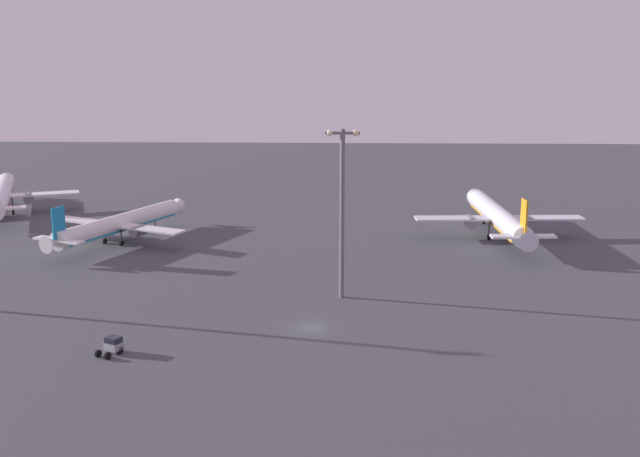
{
  "coord_description": "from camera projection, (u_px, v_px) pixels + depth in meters",
  "views": [
    {
      "loc": [
        4.24,
        -95.26,
        35.06
      ],
      "look_at": [
        -0.18,
        40.14,
        4.0
      ],
      "focal_mm": 43.46,
      "sensor_mm": 36.0,
      "label": 1
    }
  ],
  "objects": [
    {
      "name": "airplane_near_gate",
      "position": [
        1.0,
        195.0,
        170.36
      ],
      "size": [
        32.13,
        40.78,
        10.86
      ],
      "rotation": [
        0.0,
        0.0,
        0.36
      ],
      "color": "white",
      "rests_on": "ground"
    },
    {
      "name": "ground_plane",
      "position": [
        311.0,
        327.0,
        100.77
      ],
      "size": [
        416.0,
        416.0,
        0.0
      ],
      "primitive_type": "plane",
      "color": "#424449"
    },
    {
      "name": "airplane_terminal_side",
      "position": [
        499.0,
        217.0,
        148.4
      ],
      "size": [
        32.3,
        41.49,
        10.64
      ],
      "rotation": [
        0.0,
        0.0,
        0.05
      ],
      "color": "silver",
      "rests_on": "ground"
    },
    {
      "name": "pushback_tug",
      "position": [
        113.0,
        345.0,
        91.74
      ],
      "size": [
        3.0,
        3.56,
        2.05
      ],
      "rotation": [
        0.0,
        0.0,
        5.81
      ],
      "color": "gray",
      "rests_on": "ground"
    },
    {
      "name": "airplane_mid_apron",
      "position": [
        119.0,
        224.0,
        144.45
      ],
      "size": [
        27.67,
        35.02,
        9.51
      ],
      "rotation": [
        0.0,
        0.0,
        -0.42
      ],
      "color": "silver",
      "rests_on": "ground"
    },
    {
      "name": "apron_light_central",
      "position": [
        342.0,
        203.0,
        109.9
      ],
      "size": [
        4.8,
        0.9,
        24.56
      ],
      "color": "slate",
      "rests_on": "ground"
    }
  ]
}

